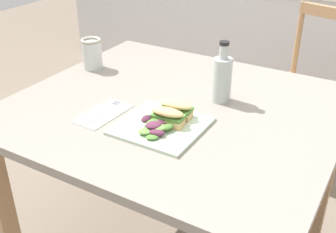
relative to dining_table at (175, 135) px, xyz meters
name	(u,v)px	position (x,y,z in m)	size (l,w,h in m)	color
dining_table	(175,135)	(0.00, 0.00, 0.00)	(1.11, 1.00, 0.74)	gray
chair_wooden_far	(307,89)	(0.25, 1.03, -0.17)	(0.49, 0.49, 0.87)	tan
plate_lunch	(162,126)	(0.04, -0.16, 0.13)	(0.26, 0.26, 0.01)	beige
sandwich_half_front	(167,116)	(0.06, -0.15, 0.16)	(0.11, 0.06, 0.06)	#DBB270
sandwich_half_back	(176,109)	(0.05, -0.09, 0.16)	(0.11, 0.06, 0.06)	#DBB270
salad_mixed_greens	(156,125)	(0.04, -0.19, 0.15)	(0.12, 0.16, 0.03)	#6B9E47
napkin_folded	(103,114)	(-0.17, -0.18, 0.13)	(0.10, 0.20, 0.00)	white
fork_on_napkin	(106,110)	(-0.17, -0.17, 0.13)	(0.03, 0.19, 0.00)	silver
bottle_cold_brew	(222,81)	(0.12, 0.11, 0.20)	(0.07, 0.07, 0.22)	black
mason_jar_iced_tea	(92,55)	(-0.47, 0.12, 0.18)	(0.08, 0.08, 0.13)	gold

